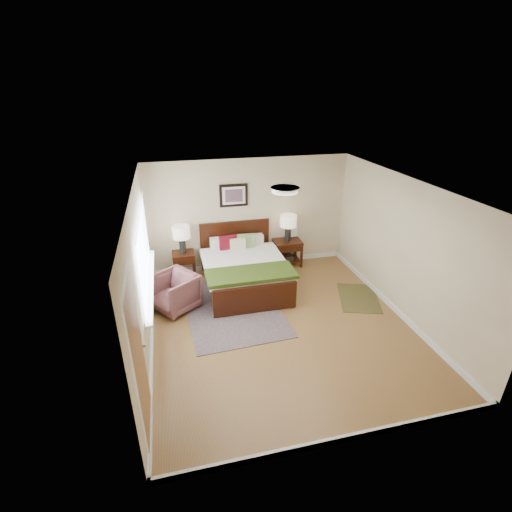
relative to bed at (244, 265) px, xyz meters
The scene contains 18 objects.
floor 1.61m from the bed, 76.74° to the right, with size 5.00×5.00×0.00m, color olive.
back_wall 1.30m from the bed, 70.89° to the left, with size 4.50×0.04×2.50m, color beige.
front_wall 4.07m from the bed, 84.97° to the right, with size 4.50×0.04×2.50m, color beige.
left_wall 2.52m from the bed, 141.93° to the right, with size 0.04×5.00×2.50m, color beige.
right_wall 3.09m from the bed, 29.77° to the right, with size 0.04×5.00×2.50m, color beige.
ceiling 2.51m from the bed, 76.74° to the right, with size 4.50×5.00×0.02m, color white.
window 2.18m from the bed, 156.88° to the right, with size 0.11×2.72×1.32m.
door 3.78m from the bed, 120.14° to the right, with size 0.06×1.00×2.18m.
ceil_fixture 2.48m from the bed, 76.74° to the right, with size 0.44×0.44×0.08m.
bed is the anchor object (origin of this frame).
wall_art 1.56m from the bed, 89.96° to the left, with size 0.62×0.05×0.50m.
nightstand_left 1.41m from the bed, 147.34° to the left, with size 0.48×0.43×0.57m.
nightstand_right 1.43m from the bed, 32.57° to the left, with size 0.63×0.47×0.62m.
lamp_left 1.51m from the bed, 146.65° to the left, with size 0.37×0.37×0.61m.
lamp_right 1.53m from the bed, 33.07° to the left, with size 0.37×0.37×0.61m.
armchair 1.54m from the bed, 160.70° to the right, with size 0.76×0.78×0.71m, color brown.
rug_persian 0.99m from the bed, 117.38° to the right, with size 1.72×2.44×0.01m, color #0C1E3C.
rug_navy 2.42m from the bed, 24.88° to the right, with size 0.74×1.12×0.01m, color black.
Camera 1 is at (-1.72, -5.24, 3.93)m, focal length 26.00 mm.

